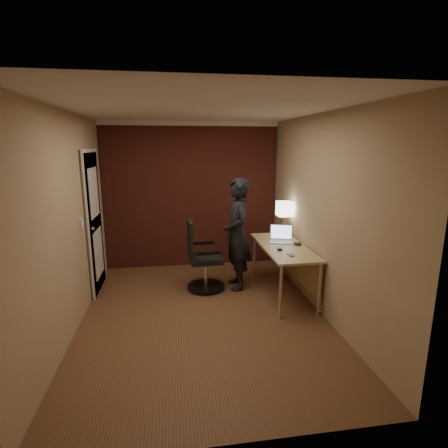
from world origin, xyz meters
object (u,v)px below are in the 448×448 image
(laptop, at_px, (281,237))
(desk, at_px, (288,254))
(phone, at_px, (291,255))
(wallet, at_px, (298,244))
(mouse, at_px, (280,249))
(office_chair, at_px, (201,260))
(desk_lamp, at_px, (285,209))
(person, at_px, (237,234))

(laptop, bearing_deg, desk, -82.69)
(phone, relative_size, wallet, 1.05)
(mouse, bearing_deg, desk, 58.08)
(laptop, distance_m, office_chair, 1.22)
(desk_lamp, relative_size, wallet, 4.86)
(desk, distance_m, mouse, 0.30)
(mouse, height_order, wallet, mouse)
(desk, distance_m, phone, 0.47)
(desk_lamp, xyz_separation_m, office_chair, (-1.31, -0.18, -0.69))
(phone, bearing_deg, wallet, 54.77)
(phone, relative_size, office_chair, 0.11)
(office_chair, bearing_deg, desk_lamp, 7.95)
(mouse, bearing_deg, laptop, 83.87)
(desk, relative_size, office_chair, 1.46)
(desk, relative_size, wallet, 13.64)
(desk_lamp, distance_m, phone, 1.09)
(mouse, distance_m, phone, 0.26)
(mouse, relative_size, office_chair, 0.10)
(laptop, xyz_separation_m, mouse, (-0.15, -0.43, -0.05))
(office_chair, bearing_deg, person, 0.33)
(desk, xyz_separation_m, laptop, (-0.03, 0.25, 0.19))
(desk_lamp, xyz_separation_m, phone, (-0.23, -0.98, -0.41))
(mouse, bearing_deg, wallet, 44.67)
(laptop, xyz_separation_m, office_chair, (-1.17, 0.11, -0.34))
(desk, relative_size, person, 0.91)
(phone, distance_m, person, 0.97)
(desk_lamp, xyz_separation_m, wallet, (0.03, -0.53, -0.41))
(desk_lamp, bearing_deg, person, -166.91)
(laptop, bearing_deg, desk_lamp, 65.08)
(desk, xyz_separation_m, desk_lamp, (0.11, 0.54, 0.55))
(person, bearing_deg, office_chair, -92.39)
(office_chair, bearing_deg, wallet, -14.46)
(desk_lamp, distance_m, mouse, 0.88)
(phone, bearing_deg, person, 119.07)
(office_chair, distance_m, person, 0.65)
(laptop, distance_m, person, 0.65)
(desk, distance_m, desk_lamp, 0.78)
(mouse, xyz_separation_m, person, (-0.48, 0.55, 0.08))
(laptop, xyz_separation_m, wallet, (0.17, -0.23, -0.05))
(desk_lamp, xyz_separation_m, laptop, (-0.14, -0.30, -0.35))
(desk, height_order, office_chair, office_chair)
(desk_lamp, relative_size, office_chair, 0.52)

